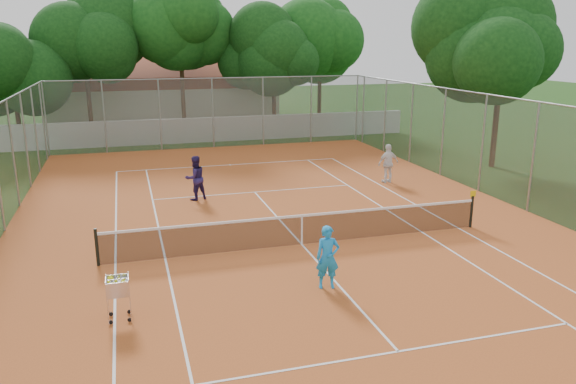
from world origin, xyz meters
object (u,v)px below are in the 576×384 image
object	(u,v)px
player_far_right	(388,163)
ball_hopper	(119,297)
clubhouse	(162,93)
player_near	(328,257)
player_far_left	(195,178)
tennis_net	(302,229)

from	to	relation	value
player_far_right	ball_hopper	xyz separation A→B (m)	(-11.36, -9.78, -0.31)
clubhouse	player_near	bearing A→B (deg)	-87.00
player_near	player_far_left	bearing A→B (deg)	114.62
clubhouse	player_near	world-z (taller)	clubhouse
clubhouse	ball_hopper	bearing A→B (deg)	-95.92
player_near	ball_hopper	world-z (taller)	player_near
tennis_net	clubhouse	bearing A→B (deg)	93.95
player_far_left	player_far_right	size ratio (longest dim) A/B	1.02
clubhouse	player_far_left	world-z (taller)	clubhouse
ball_hopper	player_near	bearing A→B (deg)	25.25
clubhouse	player_far_left	xyz separation A→B (m)	(-0.46, -23.02, -1.31)
tennis_net	ball_hopper	world-z (taller)	ball_hopper
tennis_net	clubhouse	distance (m)	29.12
player_near	player_far_left	distance (m)	9.34
tennis_net	ball_hopper	bearing A→B (deg)	-147.54
player_far_left	ball_hopper	world-z (taller)	player_far_left
ball_hopper	player_far_left	bearing A→B (deg)	94.76
tennis_net	player_far_right	distance (m)	8.76
tennis_net	player_far_left	xyz separation A→B (m)	(-2.46, 5.98, 0.38)
player_near	player_far_left	xyz separation A→B (m)	(-2.14, 9.10, 0.06)
clubhouse	tennis_net	bearing A→B (deg)	-86.05
tennis_net	ball_hopper	distance (m)	6.36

